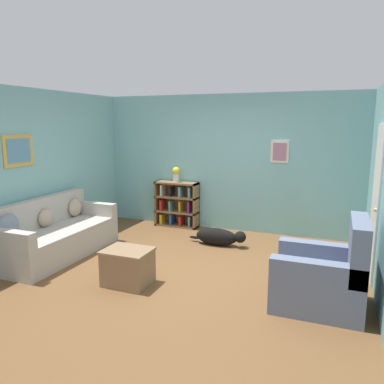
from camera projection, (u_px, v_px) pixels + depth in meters
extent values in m
plane|color=brown|center=(182.00, 268.00, 5.38)|extent=(14.00, 14.00, 0.00)
cube|color=#7AB7BC|center=(227.00, 163.00, 7.20)|extent=(5.60, 0.10, 2.60)
cube|color=silver|center=(280.00, 152.00, 6.74)|extent=(0.32, 0.02, 0.40)
cube|color=#A37089|center=(280.00, 152.00, 6.73)|extent=(0.24, 0.01, 0.32)
cube|color=#7AB7BC|center=(37.00, 171.00, 6.06)|extent=(0.10, 5.00, 2.60)
cube|color=gold|center=(18.00, 151.00, 5.61)|extent=(0.02, 0.56, 0.48)
cube|color=#568EAD|center=(19.00, 151.00, 5.60)|extent=(0.01, 0.44, 0.36)
cube|color=white|center=(375.00, 203.00, 4.94)|extent=(0.02, 0.84, 2.05)
sphere|color=tan|center=(375.00, 210.00, 4.63)|extent=(0.05, 0.05, 0.05)
cube|color=#ADA89E|center=(59.00, 242.00, 5.86)|extent=(0.86, 2.05, 0.45)
cube|color=#ADA89E|center=(39.00, 212.00, 5.91)|extent=(0.16, 2.05, 0.45)
cube|color=#ADA89E|center=(8.00, 238.00, 4.94)|extent=(0.86, 0.16, 0.22)
cube|color=#ADA89E|center=(94.00, 209.00, 6.67)|extent=(0.86, 0.16, 0.22)
ellipsoid|color=slate|center=(8.00, 227.00, 5.21)|extent=(0.14, 0.37, 0.37)
ellipsoid|color=tan|center=(46.00, 218.00, 5.88)|extent=(0.14, 0.28, 0.28)
ellipsoid|color=tan|center=(75.00, 208.00, 6.53)|extent=(0.14, 0.31, 0.31)
cube|color=olive|center=(158.00, 203.00, 7.66)|extent=(0.04, 0.29, 0.90)
cube|color=olive|center=(196.00, 206.00, 7.36)|extent=(0.04, 0.29, 0.90)
cube|color=olive|center=(179.00, 203.00, 7.63)|extent=(0.87, 0.02, 0.90)
cube|color=olive|center=(177.00, 225.00, 7.59)|extent=(0.87, 0.29, 0.04)
cube|color=olive|center=(177.00, 212.00, 7.53)|extent=(0.87, 0.29, 0.04)
cube|color=olive|center=(177.00, 197.00, 7.48)|extent=(0.87, 0.29, 0.04)
cube|color=olive|center=(177.00, 183.00, 7.43)|extent=(0.87, 0.29, 0.04)
cube|color=gold|center=(163.00, 219.00, 7.67)|extent=(0.05, 0.22, 0.21)
cube|color=#B22823|center=(163.00, 205.00, 7.61)|extent=(0.04, 0.22, 0.21)
cube|color=silver|center=(163.00, 190.00, 7.55)|extent=(0.03, 0.22, 0.22)
cube|color=#234C9E|center=(172.00, 219.00, 7.59)|extent=(0.04, 0.22, 0.24)
cube|color=#60939E|center=(172.00, 206.00, 7.54)|extent=(0.03, 0.22, 0.20)
cube|color=black|center=(172.00, 191.00, 7.49)|extent=(0.03, 0.22, 0.18)
cube|color=#B22823|center=(182.00, 221.00, 7.52)|extent=(0.04, 0.22, 0.20)
cube|color=gold|center=(181.00, 206.00, 7.46)|extent=(0.03, 0.22, 0.22)
cube|color=#60939E|center=(181.00, 192.00, 7.41)|extent=(0.05, 0.22, 0.20)
cube|color=#60939E|center=(191.00, 221.00, 7.45)|extent=(0.03, 0.22, 0.23)
cube|color=#7A2D84|center=(190.00, 207.00, 7.40)|extent=(0.03, 0.22, 0.22)
cube|color=#60939E|center=(191.00, 192.00, 7.34)|extent=(0.04, 0.22, 0.20)
cube|color=slate|center=(317.00, 288.00, 4.26)|extent=(0.97, 0.85, 0.42)
cube|color=slate|center=(359.00, 248.00, 4.02)|extent=(0.18, 0.85, 0.62)
cube|color=slate|center=(317.00, 272.00, 3.89)|extent=(0.97, 0.18, 0.22)
cube|color=slate|center=(320.00, 252.00, 4.51)|extent=(0.97, 0.18, 0.22)
cube|color=#846647|center=(128.00, 267.00, 4.81)|extent=(0.58, 0.45, 0.47)
cube|color=#8F6E4D|center=(127.00, 251.00, 4.77)|extent=(0.60, 0.47, 0.03)
ellipsoid|color=black|center=(217.00, 237.00, 6.39)|extent=(0.73, 0.26, 0.29)
sphere|color=black|center=(240.00, 237.00, 6.24)|extent=(0.20, 0.20, 0.20)
ellipsoid|color=black|center=(195.00, 237.00, 6.59)|extent=(0.20, 0.05, 0.05)
cylinder|color=silver|center=(176.00, 178.00, 7.41)|extent=(0.11, 0.11, 0.17)
sphere|color=yellow|center=(176.00, 171.00, 7.39)|extent=(0.15, 0.15, 0.15)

